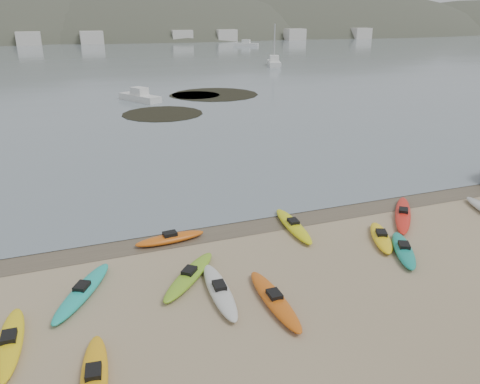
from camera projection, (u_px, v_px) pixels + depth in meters
name	position (u px, v px, depth m)	size (l,w,h in m)	color
ground	(240.00, 223.00, 21.38)	(600.00, 600.00, 0.00)	tan
wet_sand	(242.00, 225.00, 21.12)	(60.00, 60.00, 0.00)	brown
water	(66.00, 30.00, 283.65)	(1200.00, 1200.00, 0.00)	slate
kayaks	(275.00, 262.00, 17.65)	(21.79, 10.23, 0.34)	beige
kelp_mats	(198.00, 100.00, 52.09)	(17.15, 18.18, 0.04)	black
moored_boats	(68.00, 61.00, 89.46)	(94.55, 89.69, 1.32)	silver
far_hills	(169.00, 74.00, 209.64)	(550.00, 135.00, 80.00)	#384235
far_town	(97.00, 38.00, 149.42)	(199.00, 5.00, 4.00)	beige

